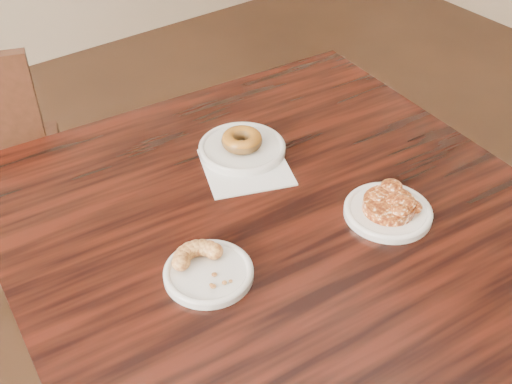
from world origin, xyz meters
TOP-DOWN VIEW (x-y plane):
  - cafe_table at (-0.02, 0.22)m, footprint 1.03×1.03m
  - napkin at (0.01, 0.38)m, footprint 0.21×0.21m
  - plate_donut at (0.04, 0.42)m, footprint 0.18×0.18m
  - plate_cruller at (-0.21, 0.17)m, footprint 0.15×0.15m
  - plate_fritter at (0.14, 0.11)m, footprint 0.16×0.16m
  - glazed_donut at (0.04, 0.42)m, footprint 0.08×0.08m
  - apple_fritter at (0.14, 0.11)m, footprint 0.13×0.13m
  - cruller_fragment at (-0.21, 0.17)m, footprint 0.10×0.10m

SIDE VIEW (x-z plane):
  - cafe_table at x=-0.02m, z-range 0.00..0.75m
  - napkin at x=0.01m, z-range 0.75..0.75m
  - plate_cruller at x=-0.21m, z-range 0.75..0.76m
  - plate_fritter at x=0.14m, z-range 0.75..0.76m
  - plate_donut at x=0.04m, z-range 0.75..0.77m
  - cruller_fragment at x=-0.21m, z-range 0.76..0.79m
  - apple_fritter at x=0.14m, z-range 0.76..0.79m
  - glazed_donut at x=0.04m, z-range 0.77..0.80m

